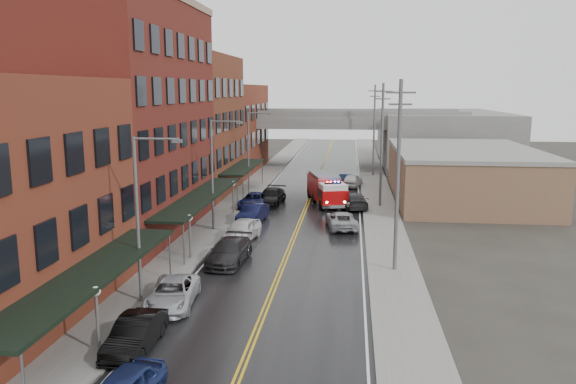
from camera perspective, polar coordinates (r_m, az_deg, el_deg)
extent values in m
cube|color=black|center=(51.15, 1.48, -2.47)|extent=(11.00, 160.00, 0.02)
cube|color=slate|center=(52.27, -6.52, -2.18)|extent=(3.00, 160.00, 0.15)
cube|color=slate|center=(51.04, 9.68, -2.57)|extent=(3.00, 160.00, 0.15)
cube|color=gray|center=(51.93, -4.75, -2.23)|extent=(0.30, 160.00, 0.15)
cube|color=gray|center=(50.97, 7.83, -2.53)|extent=(0.30, 160.00, 0.15)
cube|color=#5C1A18|center=(46.25, -16.05, 7.03)|extent=(9.00, 20.00, 18.00)
cube|color=brown|center=(62.84, -9.87, 6.69)|extent=(9.00, 15.00, 15.00)
cube|color=maroon|center=(79.85, -6.31, 6.46)|extent=(9.00, 20.00, 12.00)
cube|color=#876348|center=(61.46, 17.38, 1.60)|extent=(14.00, 22.00, 5.00)
cube|color=slate|center=(91.02, 15.19, 5.37)|extent=(18.00, 30.00, 8.00)
cube|color=black|center=(27.78, -19.27, -7.79)|extent=(2.60, 16.00, 0.18)
cylinder|color=slate|center=(34.51, -11.91, -6.49)|extent=(0.10, 0.10, 3.00)
cube|color=black|center=(45.09, -8.84, -0.46)|extent=(2.60, 18.00, 0.18)
cylinder|color=slate|center=(37.07, -10.55, -5.26)|extent=(0.10, 0.10, 3.00)
cylinder|color=slate|center=(53.31, -5.17, -0.34)|extent=(0.10, 0.10, 3.00)
cube|color=black|center=(61.91, -4.58, 2.57)|extent=(2.60, 13.00, 0.18)
cylinder|color=slate|center=(56.01, -4.60, 0.19)|extent=(0.10, 0.10, 3.00)
cylinder|color=slate|center=(67.87, -2.62, 2.00)|extent=(0.10, 0.10, 3.00)
cylinder|color=#59595B|center=(26.18, -18.76, -12.62)|extent=(0.14, 0.14, 2.80)
sphere|color=silver|center=(25.65, -18.96, -9.52)|extent=(0.44, 0.44, 0.44)
cylinder|color=#59595B|center=(38.58, -9.93, -4.77)|extent=(0.14, 0.14, 2.80)
sphere|color=silver|center=(38.22, -10.00, -2.60)|extent=(0.44, 0.44, 0.44)
cylinder|color=#59595B|center=(51.81, -5.58, -0.78)|extent=(0.14, 0.14, 2.80)
sphere|color=silver|center=(51.54, -5.61, 0.86)|extent=(0.44, 0.44, 0.44)
cylinder|color=#59595B|center=(30.63, -15.03, -2.97)|extent=(0.18, 0.18, 9.00)
cylinder|color=#59595B|center=(29.52, -13.26, 5.28)|extent=(2.40, 0.12, 0.12)
cube|color=#59595B|center=(29.18, -11.21, 5.10)|extent=(0.50, 0.22, 0.18)
cylinder|color=#59595B|center=(45.61, -7.71, 1.61)|extent=(0.18, 0.18, 9.00)
cylinder|color=#59595B|center=(44.87, -6.35, 7.15)|extent=(2.40, 0.12, 0.12)
cube|color=#59595B|center=(44.65, -4.96, 7.03)|extent=(0.50, 0.22, 0.18)
cylinder|color=#59595B|center=(61.11, -4.04, 3.89)|extent=(0.18, 0.18, 9.00)
cylinder|color=#59595B|center=(60.56, -2.97, 8.02)|extent=(2.40, 0.12, 0.12)
cube|color=#59595B|center=(60.39, -1.93, 7.93)|extent=(0.50, 0.22, 0.18)
cylinder|color=#59595B|center=(35.21, 11.09, 1.39)|extent=(0.24, 0.24, 12.00)
cube|color=#59595B|center=(34.80, 11.39, 9.88)|extent=(1.80, 0.12, 0.12)
cube|color=#59595B|center=(34.81, 11.35, 8.73)|extent=(1.40, 0.12, 0.12)
cylinder|color=#59595B|center=(55.02, 9.49, 4.63)|extent=(0.24, 0.24, 12.00)
cube|color=#59595B|center=(54.76, 9.65, 10.05)|extent=(1.80, 0.12, 0.12)
cube|color=#59595B|center=(54.76, 9.63, 9.31)|extent=(1.40, 0.12, 0.12)
cylinder|color=#59595B|center=(74.93, 8.73, 6.14)|extent=(0.24, 0.24, 12.00)
cube|color=#59595B|center=(74.74, 8.85, 10.12)|extent=(1.80, 0.12, 0.12)
cube|color=#59595B|center=(74.74, 8.83, 9.59)|extent=(1.40, 0.12, 0.12)
cube|color=slate|center=(81.93, 3.49, 7.12)|extent=(40.00, 10.00, 1.50)
cube|color=slate|center=(83.54, -4.11, 4.60)|extent=(1.60, 8.00, 6.00)
cube|color=slate|center=(82.38, 11.15, 4.35)|extent=(1.60, 8.00, 6.00)
cube|color=#B20809|center=(57.70, 3.67, 0.55)|extent=(3.87, 5.97, 2.10)
cube|color=#B20809|center=(54.01, 4.56, -0.46)|extent=(3.10, 3.17, 1.50)
cube|color=silver|center=(53.83, 4.58, 0.58)|extent=(2.93, 2.95, 0.50)
cube|color=black|center=(54.14, 4.52, -0.11)|extent=(2.86, 2.21, 0.80)
cube|color=slate|center=(57.50, 3.69, 1.73)|extent=(3.52, 5.52, 0.30)
cube|color=black|center=(53.77, 4.58, 0.93)|extent=(1.62, 0.69, 0.14)
sphere|color=#FF0C0C|center=(53.64, 4.01, 1.00)|extent=(0.20, 0.20, 0.20)
sphere|color=#1933FF|center=(53.89, 5.15, 1.03)|extent=(0.20, 0.20, 0.20)
cylinder|color=black|center=(53.82, 3.43, -1.30)|extent=(1.06, 0.60, 1.00)
cylinder|color=black|center=(54.32, 5.70, -1.23)|extent=(1.06, 0.60, 1.00)
cylinder|color=black|center=(57.18, 2.69, -0.60)|extent=(1.06, 0.60, 1.00)
cylinder|color=black|center=(57.65, 4.84, -0.54)|extent=(1.06, 0.60, 1.00)
cylinder|color=black|center=(59.59, 2.21, -0.15)|extent=(1.06, 0.60, 1.00)
cylinder|color=black|center=(60.04, 4.28, -0.09)|extent=(1.06, 0.60, 1.00)
imported|color=black|center=(26.44, -15.25, -13.73)|extent=(1.59, 4.54, 1.50)
imported|color=#B2B5BB|center=(30.92, -11.69, -10.04)|extent=(2.87, 5.33, 1.42)
imported|color=#232325|center=(37.62, -5.99, -6.05)|extent=(2.53, 5.50, 1.56)
imported|color=silver|center=(43.02, -4.72, -3.86)|extent=(2.71, 5.10, 1.65)
imported|color=black|center=(48.80, -3.61, -2.18)|extent=(2.30, 4.97, 1.58)
imported|color=#141B4E|center=(54.75, -3.44, -0.86)|extent=(2.74, 5.36, 1.45)
imported|color=black|center=(56.07, -1.75, -0.49)|extent=(2.78, 5.77, 1.62)
imported|color=#979A9E|center=(46.83, 5.44, -2.84)|extent=(3.04, 5.36, 1.41)
imported|color=#2B2B2D|center=(54.81, 6.71, -0.85)|extent=(2.98, 5.60, 1.54)
imported|color=white|center=(66.73, 6.57, 1.18)|extent=(2.70, 4.88, 1.57)
imported|color=#0E1633|center=(68.33, 5.90, 1.31)|extent=(1.81, 4.18, 1.34)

